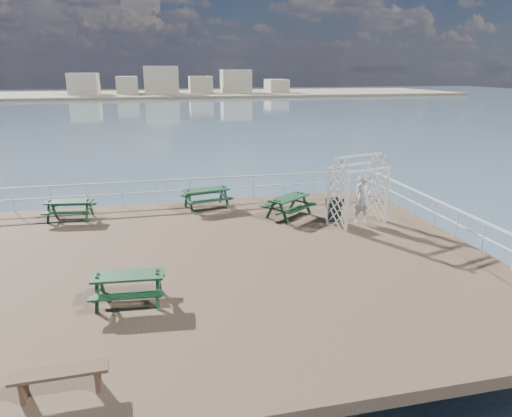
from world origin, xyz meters
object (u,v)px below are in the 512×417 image
object	(u,v)px
trellis_arbor	(358,193)
picnic_table_a	(69,206)
picnic_table_d	(128,282)
picnic_table_b	(206,194)
person	(363,199)
flat_bench_near	(60,376)
picnic_table_c	(289,202)

from	to	relation	value
trellis_arbor	picnic_table_a	bearing A→B (deg)	147.48
picnic_table_d	picnic_table_b	bearing A→B (deg)	74.34
picnic_table_a	trellis_arbor	world-z (taller)	trellis_arbor
person	picnic_table_d	bearing A→B (deg)	-155.55
picnic_table_d	person	size ratio (longest dim) A/B	0.98
picnic_table_b	picnic_table_d	distance (m)	8.54
picnic_table_a	person	bearing A→B (deg)	-7.27
picnic_table_a	picnic_table_d	world-z (taller)	picnic_table_d
picnic_table_d	flat_bench_near	bearing A→B (deg)	-103.50
picnic_table_b	person	size ratio (longest dim) A/B	1.14
trellis_arbor	picnic_table_b	bearing A→B (deg)	130.89
picnic_table_c	flat_bench_near	distance (m)	11.87
flat_bench_near	trellis_arbor	size ratio (longest dim) A/B	0.64
picnic_table_d	person	world-z (taller)	person
picnic_table_b	picnic_table_c	bearing A→B (deg)	-43.38
picnic_table_b	person	xyz separation A→B (m)	(5.71, -3.42, 0.37)
picnic_table_c	picnic_table_d	distance (m)	8.61
picnic_table_c	trellis_arbor	size ratio (longest dim) A/B	0.90
picnic_table_c	picnic_table_a	bearing A→B (deg)	132.93
flat_bench_near	picnic_table_b	bearing A→B (deg)	68.68
picnic_table_b	picnic_table_c	size ratio (longest dim) A/B	0.91
picnic_table_b	person	distance (m)	6.67
person	picnic_table_c	bearing A→B (deg)	146.82
picnic_table_d	flat_bench_near	size ratio (longest dim) A/B	1.10
picnic_table_a	person	distance (m)	11.67
flat_bench_near	trellis_arbor	xyz separation A→B (m)	(9.55, 7.97, 0.84)
picnic_table_c	trellis_arbor	world-z (taller)	trellis_arbor
picnic_table_b	picnic_table_a	bearing A→B (deg)	172.63
picnic_table_c	person	size ratio (longest dim) A/B	1.25
picnic_table_a	picnic_table_c	distance (m)	8.86
picnic_table_a	flat_bench_near	bearing A→B (deg)	-74.55
picnic_table_a	person	size ratio (longest dim) A/B	1.00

